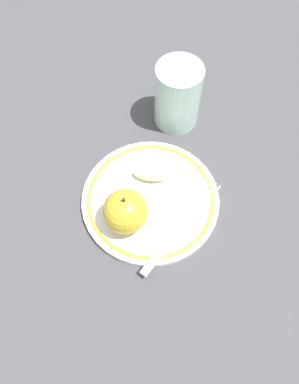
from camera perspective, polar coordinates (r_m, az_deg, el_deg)
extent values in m
plane|color=#48464A|center=(0.61, -0.09, -0.84)|extent=(2.00, 2.00, 0.00)
cylinder|color=white|center=(0.60, 0.00, -1.24)|extent=(0.22, 0.22, 0.01)
torus|color=gold|center=(0.60, 0.00, -1.02)|extent=(0.21, 0.21, 0.01)
sphere|color=gold|center=(0.55, -3.69, -2.97)|extent=(0.07, 0.07, 0.07)
cylinder|color=brown|center=(0.52, -3.93, -1.23)|extent=(0.00, 0.00, 0.01)
ellipsoid|color=beige|center=(0.61, 0.13, 2.73)|extent=(0.05, 0.06, 0.02)
cube|color=silver|center=(0.56, 2.24, -8.38)|extent=(0.07, 0.09, 0.00)
cube|color=silver|center=(0.58, 5.82, -3.74)|extent=(0.02, 0.02, 0.00)
cube|color=silver|center=(0.60, 9.07, -1.35)|extent=(0.04, 0.06, 0.00)
cube|color=silver|center=(0.60, 8.43, -0.94)|extent=(0.04, 0.06, 0.00)
cube|color=silver|center=(0.60, 7.80, -0.53)|extent=(0.04, 0.06, 0.00)
cube|color=silver|center=(0.60, 7.17, -0.13)|extent=(0.04, 0.06, 0.00)
cylinder|color=silver|center=(0.66, 4.30, 14.42)|extent=(0.08, 0.08, 0.12)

